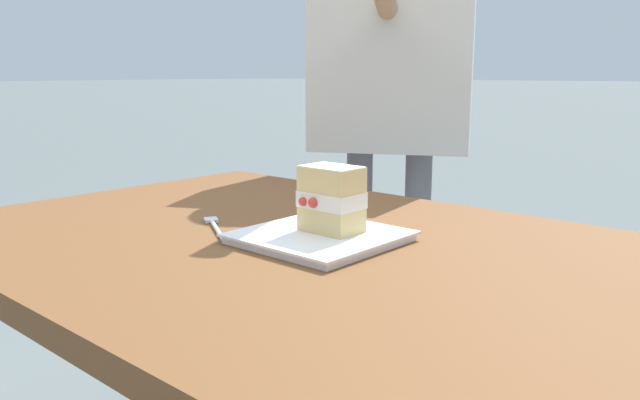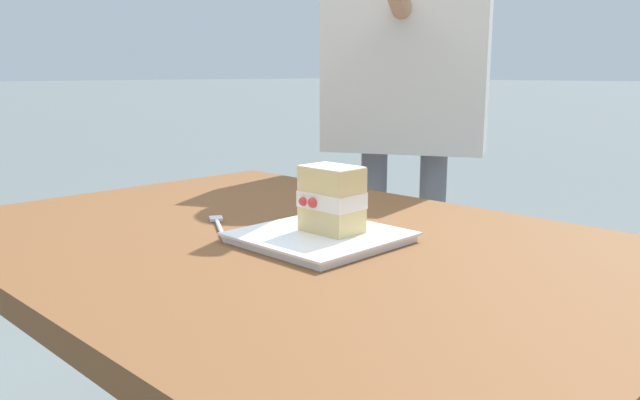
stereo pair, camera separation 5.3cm
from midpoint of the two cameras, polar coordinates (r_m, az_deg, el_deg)
patio_table at (r=1.12m, az=-4.48°, el=-8.89°), size 1.24×0.88×0.75m
dessert_plate at (r=1.05m, az=-1.44°, el=-3.36°), size 0.24×0.24×0.02m
cake_slice at (r=1.04m, az=-0.42°, el=0.08°), size 0.10×0.08×0.11m
dessert_fork at (r=1.16m, az=-10.66°, el=-2.40°), size 0.15×0.10×0.01m
diner_person at (r=1.80m, az=5.55°, el=12.73°), size 0.48×0.61×1.61m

